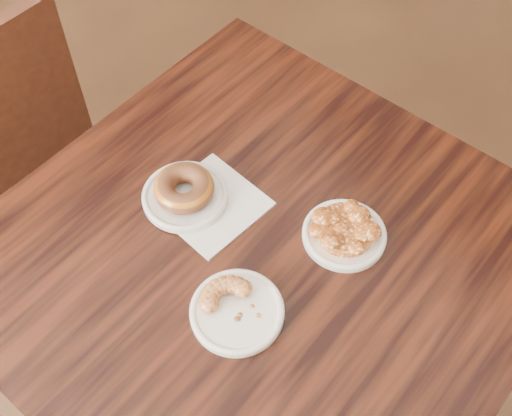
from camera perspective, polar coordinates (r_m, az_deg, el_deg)
floor at (r=1.92m, az=-3.97°, el=-10.40°), size 5.00×5.00×0.00m
cafe_table at (r=1.49m, az=0.48°, el=-11.38°), size 1.12×1.12×0.75m
napkin at (r=1.22m, az=-4.05°, el=0.35°), size 0.20×0.20×0.00m
plate_donut at (r=1.22m, az=-6.31°, el=1.04°), size 0.16×0.16×0.01m
plate_cruller at (r=1.09m, az=-1.70°, el=-9.22°), size 0.16×0.16×0.01m
plate_fritter at (r=1.18m, az=7.84°, el=-2.38°), size 0.15×0.15×0.01m
glazed_donut at (r=1.20m, az=-6.42°, el=1.78°), size 0.11×0.11×0.04m
apple_fritter at (r=1.16m, az=7.97°, el=-1.75°), size 0.14×0.14×0.03m
cruller_fragment at (r=1.08m, az=-1.73°, el=-8.73°), size 0.11×0.11×0.03m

